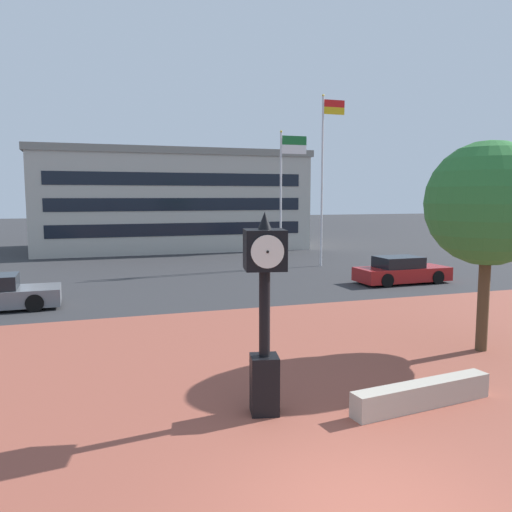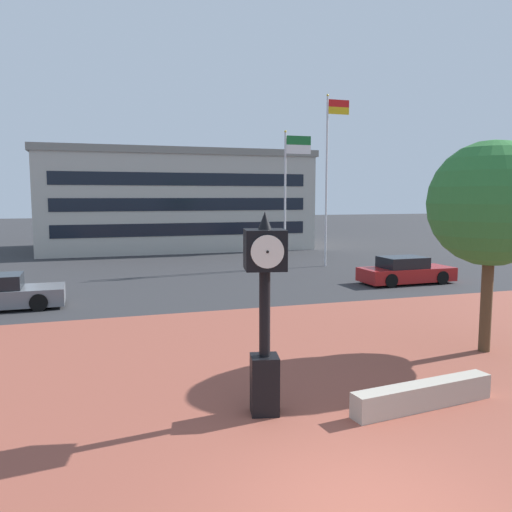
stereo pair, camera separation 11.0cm
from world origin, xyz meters
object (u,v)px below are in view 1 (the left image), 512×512
object	(u,v)px
plaza_tree	(490,207)
flagpole_secondary	(324,170)
flagpole_primary	(284,186)
civic_building	(169,200)
car_street_mid	(401,271)
street_clock	(265,305)

from	to	relation	value
plaza_tree	flagpole_secondary	distance (m)	17.20
flagpole_primary	civic_building	bearing A→B (deg)	107.32
plaza_tree	car_street_mid	xyz separation A→B (m)	(4.09, 10.02, -3.30)
car_street_mid	flagpole_primary	xyz separation A→B (m)	(-3.39, 6.79, 4.13)
plaza_tree	car_street_mid	bearing A→B (deg)	67.79
street_clock	flagpole_primary	bearing A→B (deg)	79.38
flagpole_primary	car_street_mid	bearing A→B (deg)	-63.45
street_clock	car_street_mid	distance (m)	16.58
flagpole_primary	plaza_tree	bearing A→B (deg)	-92.37
plaza_tree	car_street_mid	size ratio (longest dim) A/B	1.24
street_clock	flagpole_primary	size ratio (longest dim) A/B	0.49
plaza_tree	flagpole_primary	distance (m)	16.84
plaza_tree	civic_building	distance (m)	31.23
street_clock	civic_building	world-z (taller)	civic_building
street_clock	plaza_tree	size ratio (longest dim) A/B	0.69
street_clock	civic_building	bearing A→B (deg)	95.95
plaza_tree	car_street_mid	world-z (taller)	plaza_tree
car_street_mid	flagpole_primary	bearing A→B (deg)	-154.51
street_clock	plaza_tree	xyz separation A→B (m)	(7.09, 2.13, 1.75)
flagpole_primary	flagpole_secondary	bearing A→B (deg)	-0.00
street_clock	flagpole_primary	world-z (taller)	flagpole_primary
plaza_tree	flagpole_secondary	bearing A→B (deg)	79.24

